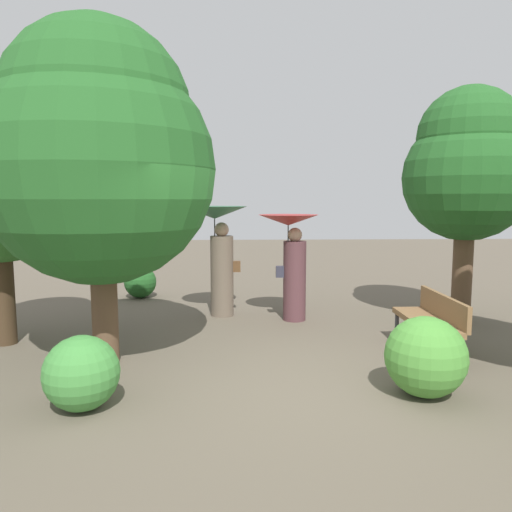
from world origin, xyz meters
name	(u,v)px	position (x,y,z in m)	size (l,w,h in m)	color
ground_plane	(269,383)	(0.00, 0.00, 0.00)	(40.00, 40.00, 0.00)	brown
person_left	(218,241)	(-0.71, 3.33, 1.38)	(1.19, 1.19, 2.01)	#6B5B4C
person_right	(292,252)	(0.59, 2.93, 1.22)	(1.04, 1.04, 1.87)	#563338
park_bench	(432,318)	(2.31, 0.96, 0.51)	(0.49, 1.50, 0.83)	#38383D
tree_near_left	(99,152)	(-2.10, 0.83, 2.73)	(2.94, 2.94, 4.36)	brown
tree_mid_right	(468,166)	(3.54, 2.68, 2.70)	(2.14, 2.14, 4.02)	brown
bush_path_left	(140,282)	(-2.48, 5.00, 0.35)	(0.69, 0.69, 0.69)	#235B23
bush_path_right	(426,357)	(1.67, -0.43, 0.44)	(0.88, 0.88, 0.88)	#4C9338
bush_behind_bench	(81,373)	(-1.95, -0.63, 0.38)	(0.77, 0.77, 0.77)	#428C3D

